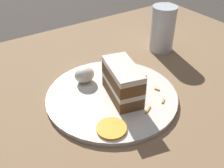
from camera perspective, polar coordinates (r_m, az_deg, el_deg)
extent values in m
plane|color=#38332D|center=(0.63, 2.51, -7.17)|extent=(6.00, 6.00, 0.00)
cube|color=#846647|center=(0.62, 2.56, -5.93)|extent=(1.21, 0.98, 0.04)
cylinder|color=silver|center=(0.63, 0.00, -2.56)|extent=(0.31, 0.31, 0.01)
cube|color=brown|center=(0.61, 2.25, -1.57)|extent=(0.09, 0.13, 0.03)
cube|color=silver|center=(0.60, 2.29, -0.02)|extent=(0.09, 0.13, 0.01)
cube|color=brown|center=(0.58, 2.34, 1.59)|extent=(0.09, 0.13, 0.03)
cube|color=silver|center=(0.57, 2.39, 3.33)|extent=(0.09, 0.13, 0.01)
ellipsoid|color=silver|center=(0.66, -6.03, 2.05)|extent=(0.05, 0.05, 0.04)
cylinder|color=orange|center=(0.53, -0.12, -9.63)|extent=(0.06, 0.06, 0.01)
cube|color=orange|center=(0.61, 11.07, -3.65)|extent=(0.01, 0.01, 0.00)
cube|color=orange|center=(0.64, 9.75, -1.13)|extent=(0.01, 0.01, 0.00)
cube|color=orange|center=(0.72, 1.35, 3.62)|extent=(0.01, 0.01, 0.00)
cube|color=orange|center=(0.68, -1.20, 1.89)|extent=(0.00, 0.02, 0.00)
cube|color=orange|center=(0.69, 4.94, 2.27)|extent=(0.02, 0.01, 0.00)
cube|color=orange|center=(0.58, 7.80, -5.63)|extent=(0.03, 0.02, 0.00)
cube|color=orange|center=(0.69, 6.73, 1.72)|extent=(0.02, 0.01, 0.00)
cylinder|color=silver|center=(0.82, 10.96, 11.69)|extent=(0.07, 0.07, 0.14)
cylinder|color=silver|center=(0.84, 10.62, 8.88)|extent=(0.06, 0.06, 0.05)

